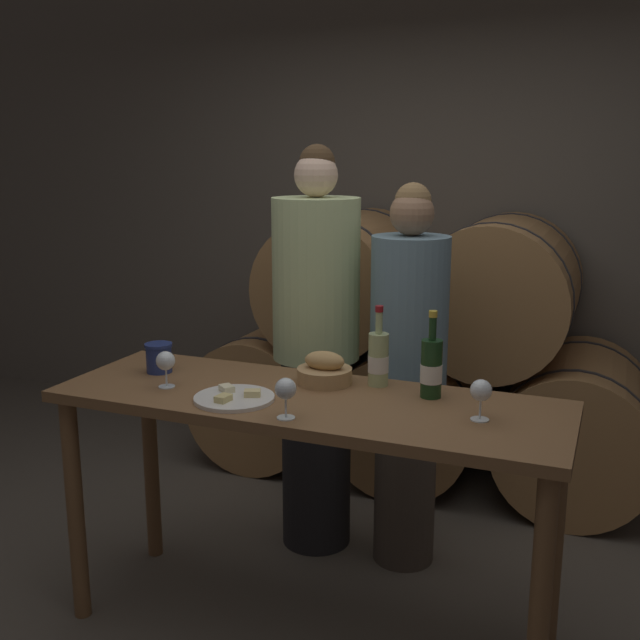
{
  "coord_description": "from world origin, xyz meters",
  "views": [
    {
      "loc": [
        0.98,
        -2.31,
        1.76
      ],
      "look_at": [
        0.0,
        0.12,
        1.17
      ],
      "focal_mm": 42.0,
      "sensor_mm": 36.0,
      "label": 1
    }
  ],
  "objects_px": {
    "person_right": "(408,377)",
    "wine_bottle_white": "(378,359)",
    "wine_bottle_red": "(431,368)",
    "cheese_plate": "(234,398)",
    "bread_basket": "(325,371)",
    "wine_glass_far_left": "(166,362)",
    "tasting_table": "(307,432)",
    "blue_crock": "(159,356)",
    "person_left": "(316,351)",
    "wine_glass_center": "(481,392)",
    "wine_glass_left": "(286,390)"
  },
  "relations": [
    {
      "from": "person_right",
      "to": "wine_glass_far_left",
      "type": "bearing_deg",
      "value": -134.34
    },
    {
      "from": "blue_crock",
      "to": "person_left",
      "type": "bearing_deg",
      "value": 53.21
    },
    {
      "from": "blue_crock",
      "to": "wine_glass_far_left",
      "type": "relative_size",
      "value": 0.85
    },
    {
      "from": "tasting_table",
      "to": "bread_basket",
      "type": "relative_size",
      "value": 8.89
    },
    {
      "from": "tasting_table",
      "to": "wine_bottle_white",
      "type": "height_order",
      "value": "wine_bottle_white"
    },
    {
      "from": "person_left",
      "to": "blue_crock",
      "type": "distance_m",
      "value": 0.72
    },
    {
      "from": "tasting_table",
      "to": "person_right",
      "type": "xyz_separation_m",
      "value": [
        0.19,
        0.63,
        0.05
      ]
    },
    {
      "from": "wine_bottle_red",
      "to": "blue_crock",
      "type": "xyz_separation_m",
      "value": [
        -1.06,
        -0.1,
        -0.04
      ]
    },
    {
      "from": "person_right",
      "to": "person_left",
      "type": "bearing_deg",
      "value": -179.99
    },
    {
      "from": "person_right",
      "to": "wine_glass_left",
      "type": "bearing_deg",
      "value": -101.05
    },
    {
      "from": "person_right",
      "to": "wine_bottle_red",
      "type": "bearing_deg",
      "value": -66.0
    },
    {
      "from": "person_right",
      "to": "wine_bottle_white",
      "type": "xyz_separation_m",
      "value": [
        -0.0,
        -0.41,
        0.19
      ]
    },
    {
      "from": "person_left",
      "to": "wine_bottle_red",
      "type": "relative_size",
      "value": 5.81
    },
    {
      "from": "person_right",
      "to": "wine_glass_center",
      "type": "bearing_deg",
      "value": -57.28
    },
    {
      "from": "tasting_table",
      "to": "wine_glass_center",
      "type": "relative_size",
      "value": 13.44
    },
    {
      "from": "bread_basket",
      "to": "wine_glass_far_left",
      "type": "relative_size",
      "value": 1.51
    },
    {
      "from": "person_left",
      "to": "bread_basket",
      "type": "bearing_deg",
      "value": -64.04
    },
    {
      "from": "wine_bottle_red",
      "to": "person_left",
      "type": "bearing_deg",
      "value": 142.88
    },
    {
      "from": "person_right",
      "to": "wine_bottle_red",
      "type": "height_order",
      "value": "person_right"
    },
    {
      "from": "wine_bottle_red",
      "to": "blue_crock",
      "type": "height_order",
      "value": "wine_bottle_red"
    },
    {
      "from": "wine_glass_left",
      "to": "wine_glass_center",
      "type": "height_order",
      "value": "same"
    },
    {
      "from": "bread_basket",
      "to": "blue_crock",
      "type": "bearing_deg",
      "value": -170.59
    },
    {
      "from": "wine_bottle_red",
      "to": "cheese_plate",
      "type": "relative_size",
      "value": 1.1
    },
    {
      "from": "wine_bottle_white",
      "to": "bread_basket",
      "type": "height_order",
      "value": "wine_bottle_white"
    },
    {
      "from": "wine_bottle_white",
      "to": "wine_glass_left",
      "type": "relative_size",
      "value": 2.21
    },
    {
      "from": "person_left",
      "to": "cheese_plate",
      "type": "bearing_deg",
      "value": -89.53
    },
    {
      "from": "wine_bottle_red",
      "to": "wine_glass_center",
      "type": "relative_size",
      "value": 2.29
    },
    {
      "from": "wine_glass_left",
      "to": "tasting_table",
      "type": "bearing_deg",
      "value": 96.05
    },
    {
      "from": "wine_glass_far_left",
      "to": "cheese_plate",
      "type": "bearing_deg",
      "value": -7.19
    },
    {
      "from": "cheese_plate",
      "to": "wine_glass_center",
      "type": "bearing_deg",
      "value": 8.23
    },
    {
      "from": "wine_bottle_red",
      "to": "wine_glass_left",
      "type": "xyz_separation_m",
      "value": [
        -0.38,
        -0.39,
        -0.01
      ]
    },
    {
      "from": "person_right",
      "to": "wine_bottle_red",
      "type": "xyz_separation_m",
      "value": [
        0.21,
        -0.48,
        0.19
      ]
    },
    {
      "from": "tasting_table",
      "to": "wine_glass_center",
      "type": "height_order",
      "value": "wine_glass_center"
    },
    {
      "from": "person_left",
      "to": "wine_glass_far_left",
      "type": "height_order",
      "value": "person_left"
    },
    {
      "from": "person_right",
      "to": "wine_glass_far_left",
      "type": "xyz_separation_m",
      "value": [
        -0.71,
        -0.73,
        0.18
      ]
    },
    {
      "from": "wine_glass_far_left",
      "to": "wine_glass_center",
      "type": "height_order",
      "value": "same"
    },
    {
      "from": "wine_glass_far_left",
      "to": "wine_bottle_white",
      "type": "bearing_deg",
      "value": 23.8
    },
    {
      "from": "person_left",
      "to": "wine_glass_far_left",
      "type": "distance_m",
      "value": 0.79
    },
    {
      "from": "wine_bottle_red",
      "to": "wine_glass_center",
      "type": "height_order",
      "value": "wine_bottle_red"
    },
    {
      "from": "cheese_plate",
      "to": "tasting_table",
      "type": "bearing_deg",
      "value": 31.53
    },
    {
      "from": "cheese_plate",
      "to": "wine_glass_left",
      "type": "relative_size",
      "value": 2.07
    },
    {
      "from": "person_left",
      "to": "bread_basket",
      "type": "distance_m",
      "value": 0.52
    },
    {
      "from": "wine_bottle_white",
      "to": "wine_glass_center",
      "type": "distance_m",
      "value": 0.48
    },
    {
      "from": "person_right",
      "to": "bread_basket",
      "type": "xyz_separation_m",
      "value": [
        -0.19,
        -0.46,
        0.13
      ]
    },
    {
      "from": "wine_bottle_red",
      "to": "bread_basket",
      "type": "xyz_separation_m",
      "value": [
        -0.4,
        0.01,
        -0.06
      ]
    },
    {
      "from": "wine_glass_far_left",
      "to": "bread_basket",
      "type": "bearing_deg",
      "value": 26.85
    },
    {
      "from": "tasting_table",
      "to": "blue_crock",
      "type": "relative_size",
      "value": 15.83
    },
    {
      "from": "wine_bottle_white",
      "to": "blue_crock",
      "type": "distance_m",
      "value": 0.86
    },
    {
      "from": "cheese_plate",
      "to": "wine_glass_center",
      "type": "distance_m",
      "value": 0.84
    },
    {
      "from": "wine_bottle_white",
      "to": "bread_basket",
      "type": "xyz_separation_m",
      "value": [
        -0.19,
        -0.05,
        -0.06
      ]
    }
  ]
}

